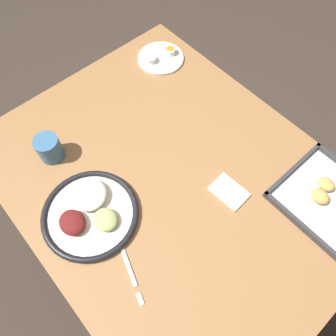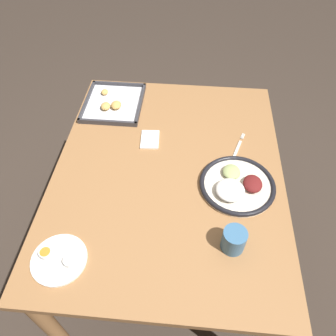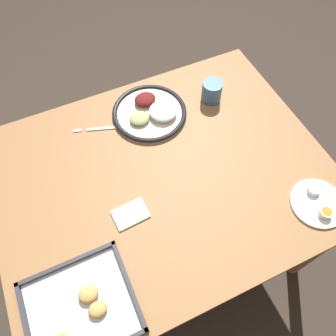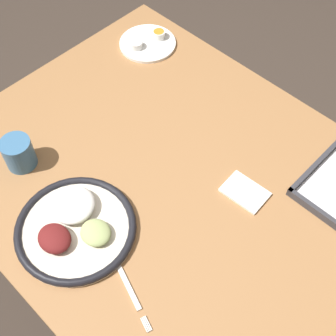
% 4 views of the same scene
% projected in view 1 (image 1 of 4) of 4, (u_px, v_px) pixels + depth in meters
% --- Properties ---
extents(ground_plane, '(8.00, 8.00, 0.00)m').
position_uv_depth(ground_plane, '(170.00, 241.00, 1.73)').
color(ground_plane, '#382D26').
extents(dining_table, '(1.21, 0.95, 0.74)m').
position_uv_depth(dining_table, '(172.00, 189.00, 1.17)').
color(dining_table, olive).
rests_on(dining_table, ground_plane).
extents(dinner_plate, '(0.30, 0.30, 0.05)m').
position_uv_depth(dinner_plate, '(90.00, 212.00, 1.01)').
color(dinner_plate, beige).
rests_on(dinner_plate, dining_table).
extents(fork, '(0.20, 0.08, 0.00)m').
position_uv_depth(fork, '(128.00, 265.00, 0.94)').
color(fork, silver).
rests_on(fork, dining_table).
extents(saucer_plate, '(0.19, 0.19, 0.03)m').
position_uv_depth(saucer_plate, '(161.00, 57.00, 1.34)').
color(saucer_plate, white).
rests_on(saucer_plate, dining_table).
extents(baking_tray, '(0.32, 0.28, 0.04)m').
position_uv_depth(baking_tray, '(330.00, 200.00, 1.03)').
color(baking_tray, '#333338').
rests_on(baking_tray, dining_table).
extents(drinking_cup, '(0.08, 0.08, 0.09)m').
position_uv_depth(drinking_cup, '(49.00, 148.00, 1.09)').
color(drinking_cup, '#38668E').
rests_on(drinking_cup, dining_table).
extents(napkin, '(0.12, 0.09, 0.01)m').
position_uv_depth(napkin, '(229.00, 192.00, 1.05)').
color(napkin, white).
rests_on(napkin, dining_table).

